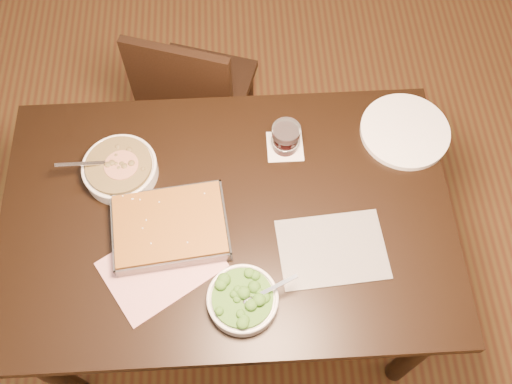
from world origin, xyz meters
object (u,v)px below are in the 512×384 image
Objects in this scene: table at (228,227)px; broccoli_bowl at (243,300)px; chair_far at (193,94)px; baking_dish at (170,227)px; dinner_plate at (405,131)px; stew_bowl at (120,169)px; wine_tumbler at (286,137)px.

table is 6.22× the size of broccoli_bowl.
baking_dish is at bearing 104.82° from chair_far.
dinner_plate is at bearing 24.23° from table.
dinner_plate is at bearing 168.42° from chair_far.
stew_bowl reaches higher than dinner_plate.
wine_tumbler is (0.20, 0.24, 0.15)m from table.
broccoli_bowl is 0.79m from dinner_plate.
broccoli_bowl is 0.54m from wine_tumbler.
wine_tumbler is at bearing 31.51° from baking_dish.
broccoli_bowl is 0.61× the size of baking_dish.
broccoli_bowl is (0.37, -0.44, -0.00)m from stew_bowl.
broccoli_bowl is at bearing 117.80° from chair_far.
table is 1.65× the size of chair_far.
table is at bearing 118.65° from chair_far.
wine_tumbler is at bearing 49.99° from table.
broccoli_bowl is 0.31m from baking_dish.
dinner_plate is (0.77, 0.32, -0.02)m from baking_dish.
broccoli_bowl is at bearing -135.52° from dinner_plate.
dinner_plate reaches higher than table.
broccoli_bowl is 0.76× the size of dinner_plate.
table is 0.22m from baking_dish.
stew_bowl is at bearing 129.72° from broccoli_bowl.
stew_bowl is at bearing 121.22° from baking_dish.
dinner_plate is (0.93, 0.11, -0.02)m from stew_bowl.
broccoli_bowl is 1.03m from chair_far.
wine_tumbler is (0.53, 0.07, 0.02)m from stew_bowl.
broccoli_bowl is at bearing -54.63° from baking_dish.
stew_bowl is 0.64m from chair_far.
wine_tumbler is at bearing 72.81° from broccoli_bowl.
wine_tumbler reaches higher than broccoli_bowl.
table is at bearing -155.77° from dinner_plate.
baking_dish is 0.43× the size of chair_far.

